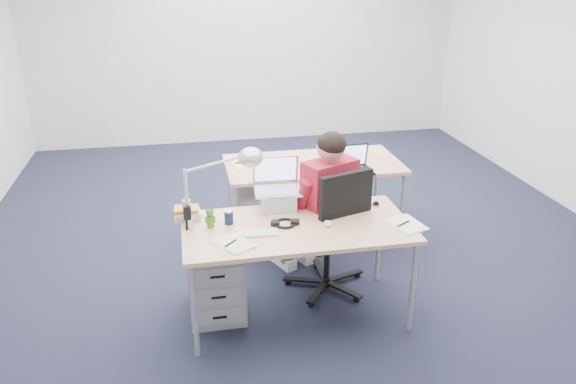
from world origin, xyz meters
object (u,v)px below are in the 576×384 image
(computer_mouse, at_px, (328,223))
(book_stack, at_px, (187,213))
(desk_far, at_px, (313,168))
(drawer_pedestal_near, at_px, (216,279))
(cordless_phone, at_px, (188,218))
(far_cup, at_px, (356,154))
(bear_figurine, at_px, (210,218))
(drawer_pedestal_far, at_px, (255,216))
(can_koozie, at_px, (229,217))
(seated_person, at_px, (318,208))
(desk_lamp, at_px, (212,187))
(desk_near, at_px, (297,231))
(office_chair, at_px, (329,256))
(sunglasses, at_px, (372,204))
(dark_laptop, at_px, (354,159))
(headphones, at_px, (285,222))
(silver_laptop, at_px, (278,185))
(wireless_keyboard, at_px, (258,233))
(water_bottle, at_px, (187,210))

(computer_mouse, xyz_separation_m, book_stack, (-0.96, 0.31, 0.03))
(desk_far, bearing_deg, drawer_pedestal_near, -131.81)
(cordless_phone, height_order, far_cup, cordless_phone)
(drawer_pedestal_near, distance_m, bear_figurine, 0.53)
(far_cup, bearing_deg, computer_mouse, -114.96)
(drawer_pedestal_near, distance_m, drawer_pedestal_far, 1.14)
(computer_mouse, bearing_deg, book_stack, 170.78)
(can_koozie, bearing_deg, book_stack, 153.54)
(seated_person, distance_m, cordless_phone, 1.09)
(cordless_phone, relative_size, desk_lamp, 0.29)
(desk_near, bearing_deg, office_chair, 41.62)
(drawer_pedestal_near, height_order, desk_lamp, desk_lamp)
(drawer_pedestal_far, bearing_deg, desk_far, 6.96)
(cordless_phone, distance_m, sunglasses, 1.39)
(seated_person, distance_m, sunglasses, 0.44)
(desk_near, relative_size, dark_laptop, 4.81)
(bear_figurine, distance_m, desk_lamp, 0.22)
(office_chair, bearing_deg, headphones, -165.21)
(bear_figurine, distance_m, far_cup, 1.88)
(desk_near, height_order, book_stack, book_stack)
(computer_mouse, relative_size, cordless_phone, 0.51)
(bear_figurine, height_order, far_cup, bear_figurine)
(cordless_phone, bearing_deg, sunglasses, -10.27)
(silver_laptop, bearing_deg, wireless_keyboard, -113.17)
(computer_mouse, distance_m, cordless_phone, 0.97)
(desk_far, height_order, silver_laptop, silver_laptop)
(bear_figurine, bearing_deg, wireless_keyboard, -7.98)
(seated_person, relative_size, drawer_pedestal_far, 2.34)
(book_stack, bearing_deg, drawer_pedestal_far, 56.51)
(office_chair, xyz_separation_m, far_cup, (0.52, 1.02, 0.48))
(desk_far, height_order, book_stack, book_stack)
(desk_far, relative_size, can_koozie, 15.48)
(computer_mouse, height_order, desk_lamp, desk_lamp)
(desk_near, distance_m, water_bottle, 0.79)
(bear_figurine, bearing_deg, sunglasses, 27.28)
(office_chair, relative_size, seated_person, 0.82)
(can_koozie, bearing_deg, wireless_keyboard, -48.00)
(headphones, height_order, water_bottle, water_bottle)
(silver_laptop, height_order, wireless_keyboard, silver_laptop)
(desk_near, height_order, seated_person, seated_person)
(seated_person, relative_size, drawer_pedestal_near, 2.34)
(drawer_pedestal_near, height_order, bear_figurine, bear_figurine)
(desk_far, relative_size, bear_figurine, 11.35)
(far_cup, bearing_deg, drawer_pedestal_far, -173.25)
(water_bottle, xyz_separation_m, bear_figurine, (0.15, -0.10, -0.03))
(desk_far, distance_m, water_bottle, 1.59)
(desk_far, bearing_deg, book_stack, -139.59)
(water_bottle, distance_m, sunglasses, 1.39)
(bear_figurine, bearing_deg, office_chair, 32.61)
(sunglasses, height_order, desk_lamp, desk_lamp)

